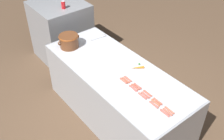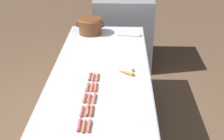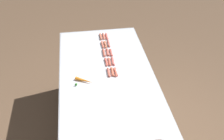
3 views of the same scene
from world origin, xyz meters
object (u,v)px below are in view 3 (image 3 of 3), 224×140
(hot_dog_3, at_px, (113,61))
(hot_dog_8, at_px, (109,62))
(hot_dog_13, at_px, (106,62))
(hot_dog_2, at_px, (111,52))
(hot_dog_12, at_px, (104,53))
(hot_dog_9, at_px, (112,72))
(hot_dog_1, at_px, (109,44))
(hot_dog_7, at_px, (108,52))
(hot_dog_0, at_px, (107,36))
(hot_dog_10, at_px, (101,37))
(carrot, at_px, (84,81))
(hot_dog_11, at_px, (102,45))
(hot_dog_4, at_px, (116,72))
(hot_dog_5, at_px, (104,36))
(hot_dog_14, at_px, (109,72))
(hot_dog_6, at_px, (105,44))

(hot_dog_3, xyz_separation_m, hot_dog_8, (0.03, 0.00, 0.00))
(hot_dog_8, height_order, hot_dog_13, same)
(hot_dog_2, height_order, hot_dog_12, same)
(hot_dog_3, height_order, hot_dog_9, same)
(hot_dog_1, bearing_deg, hot_dog_7, 78.44)
(hot_dog_8, bearing_deg, hot_dog_0, -94.35)
(hot_dog_10, height_order, carrot, carrot)
(hot_dog_11, height_order, carrot, carrot)
(hot_dog_4, relative_size, hot_dog_5, 1.00)
(hot_dog_3, bearing_deg, hot_dog_9, 79.84)
(hot_dog_1, relative_size, hot_dog_14, 1.00)
(hot_dog_6, height_order, hot_dog_11, same)
(hot_dog_1, distance_m, hot_dog_12, 0.18)
(hot_dog_13, distance_m, hot_dog_14, 0.17)
(hot_dog_2, xyz_separation_m, hot_dog_11, (0.07, -0.16, 0.00))
(hot_dog_7, bearing_deg, hot_dog_3, 100.09)
(hot_dog_3, relative_size, hot_dog_10, 1.00)
(hot_dog_2, relative_size, hot_dog_6, 1.00)
(hot_dog_1, relative_size, hot_dog_11, 1.00)
(hot_dog_9, xyz_separation_m, hot_dog_14, (0.04, 0.00, 0.00))
(hot_dog_0, height_order, hot_dog_2, same)
(hot_dog_12, height_order, hot_dog_14, same)
(hot_dog_2, distance_m, hot_dog_7, 0.04)
(hot_dog_10, xyz_separation_m, hot_dog_14, (0.00, 0.65, 0.00))
(hot_dog_4, distance_m, hot_dog_11, 0.49)
(hot_dog_6, distance_m, hot_dog_8, 0.32)
(hot_dog_4, bearing_deg, hot_dog_1, -90.45)
(hot_dog_0, xyz_separation_m, hot_dog_2, (-0.00, 0.32, 0.00))
(hot_dog_0, bearing_deg, hot_dog_2, 90.50)
(hot_dog_1, bearing_deg, hot_dog_9, 86.13)
(hot_dog_12, bearing_deg, carrot, 61.20)
(hot_dog_9, bearing_deg, hot_dog_6, -89.48)
(hot_dog_8, bearing_deg, carrot, 43.90)
(hot_dog_1, distance_m, hot_dog_11, 0.07)
(hot_dog_2, xyz_separation_m, hot_dog_9, (0.03, 0.32, 0.00))
(hot_dog_8, xyz_separation_m, hot_dog_9, (-0.01, 0.16, 0.00))
(hot_dog_11, distance_m, hot_dog_13, 0.32)
(hot_dog_4, relative_size, carrot, 0.79)
(hot_dog_7, bearing_deg, hot_dog_4, 95.00)
(hot_dog_9, relative_size, carrot, 0.79)
(hot_dog_0, height_order, hot_dog_6, same)
(hot_dog_5, xyz_separation_m, hot_dog_6, (0.00, 0.17, 0.00))
(hot_dog_4, distance_m, hot_dog_14, 0.07)
(hot_dog_3, height_order, hot_dog_13, same)
(hot_dog_11, bearing_deg, hot_dog_0, -112.48)
(hot_dog_13, bearing_deg, hot_dog_8, 173.80)
(hot_dog_10, relative_size, hot_dog_12, 1.00)
(hot_dog_4, distance_m, hot_dog_8, 0.17)
(hot_dog_1, bearing_deg, hot_dog_10, -66.73)
(carrot, bearing_deg, hot_dog_9, -160.71)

